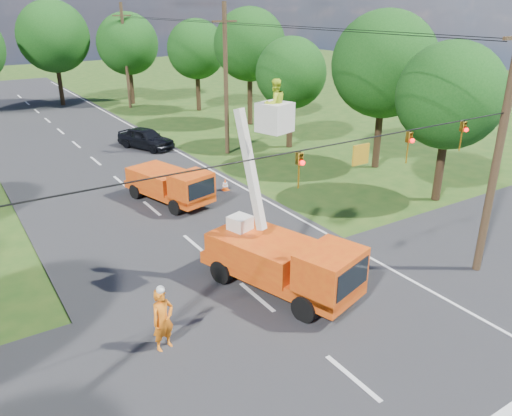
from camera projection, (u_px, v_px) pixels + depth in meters
ground at (120, 182)px, 29.66m from camera, size 140.00×140.00×0.00m
road_main at (120, 182)px, 29.66m from camera, size 12.00×100.00×0.06m
road_cross at (308, 342)px, 15.66m from camera, size 56.00×10.00×0.07m
edge_line at (204, 167)px, 32.47m from camera, size 0.12×90.00×0.02m
bucket_truck at (283, 251)px, 17.91m from camera, size 3.87×6.42×7.63m
second_truck at (171, 184)px, 26.24m from camera, size 3.26×5.63×1.99m
ground_worker at (163, 320)px, 14.99m from camera, size 0.85×0.66×2.07m
distant_car at (146, 138)px, 36.32m from camera, size 3.49×4.88×1.54m
traffic_cone_2 at (268, 242)px, 21.38m from camera, size 0.38×0.38×0.71m
traffic_cone_3 at (234, 228)px, 22.73m from camera, size 0.38×0.38×0.71m
traffic_cone_7 at (225, 185)px, 28.21m from camera, size 0.38×0.38×0.71m
pole_right_near at (500, 145)px, 17.98m from camera, size 1.80×0.30×10.00m
pole_right_mid at (226, 80)px, 33.54m from camera, size 1.80×0.30×10.00m
pole_right_far at (126, 56)px, 49.09m from camera, size 1.80×0.30×10.00m
signal_span at (377, 150)px, 14.54m from camera, size 18.00×0.29×1.07m
tree_right_a at (450, 96)px, 24.98m from camera, size 5.40×5.40×8.28m
tree_right_b at (385, 65)px, 30.07m from camera, size 6.40×6.40×9.65m
tree_right_c at (291, 73)px, 35.04m from camera, size 5.00×5.00×7.83m
tree_right_d at (250, 45)px, 41.54m from camera, size 6.00×6.00×9.70m
tree_right_e at (196, 49)px, 47.59m from camera, size 5.60×5.60×8.63m
tree_far_b at (53, 37)px, 49.58m from camera, size 7.00×7.00×10.32m
tree_far_c at (128, 44)px, 50.79m from camera, size 6.20×6.20×9.18m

